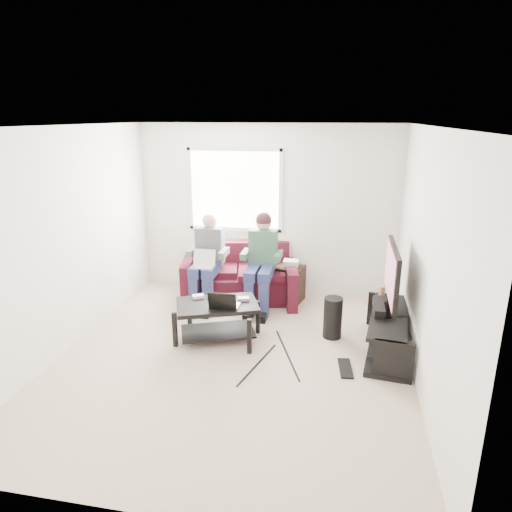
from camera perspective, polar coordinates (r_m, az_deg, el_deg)
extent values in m
plane|color=beige|center=(5.45, -2.80, -12.57)|extent=(4.50, 4.50, 0.00)
plane|color=white|center=(4.74, -3.27, 15.91)|extent=(4.50, 4.50, 0.00)
plane|color=silver|center=(7.08, 1.35, 5.74)|extent=(4.50, 0.00, 4.50)
plane|color=silver|center=(2.96, -13.65, -11.60)|extent=(4.50, 0.00, 4.50)
plane|color=silver|center=(5.74, -22.79, 1.67)|extent=(0.00, 4.50, 4.50)
plane|color=silver|center=(4.88, 20.45, -0.65)|extent=(0.00, 4.50, 4.50)
cube|color=white|center=(7.11, -2.67, 8.24)|extent=(1.40, 0.01, 1.20)
cube|color=silver|center=(7.11, -2.68, 8.23)|extent=(1.48, 0.04, 1.28)
cube|color=#4B1220|center=(7.00, -2.22, -3.76)|extent=(1.57, 1.06, 0.41)
cube|color=#4B1220|center=(7.17, -1.65, 0.25)|extent=(1.45, 0.50, 0.42)
cube|color=#4B1220|center=(7.18, -8.44, -2.64)|extent=(0.33, 0.88, 0.58)
cube|color=#4B1220|center=(6.84, 4.30, -3.52)|extent=(0.33, 0.88, 0.58)
cube|color=#4B1220|center=(6.98, -5.15, -1.66)|extent=(0.80, 0.78, 0.10)
cube|color=#4B1220|center=(6.82, 0.65, -2.04)|extent=(0.80, 0.78, 0.10)
cube|color=navy|center=(6.62, -7.30, -1.70)|extent=(0.16, 0.45, 0.14)
cube|color=navy|center=(6.56, -5.64, -1.81)|extent=(0.16, 0.45, 0.14)
cube|color=navy|center=(6.57, -7.69, -4.88)|extent=(0.13, 0.13, 0.51)
cube|color=navy|center=(6.51, -6.01, -5.02)|extent=(0.13, 0.13, 0.51)
cube|color=#56565B|center=(6.80, -5.75, 1.35)|extent=(0.40, 0.22, 0.55)
sphere|color=tan|center=(6.73, -5.79, 4.42)|extent=(0.22, 0.22, 0.22)
cube|color=navy|center=(6.42, -0.49, -2.15)|extent=(0.16, 0.45, 0.14)
cube|color=navy|center=(6.39, 1.27, -2.26)|extent=(0.16, 0.45, 0.14)
cube|color=navy|center=(6.37, -0.82, -5.44)|extent=(0.13, 0.13, 0.51)
cube|color=navy|center=(6.34, 0.96, -5.57)|extent=(0.13, 0.13, 0.51)
cube|color=#4A4D4C|center=(6.62, 0.90, 1.00)|extent=(0.40, 0.22, 0.55)
sphere|color=tan|center=(6.55, 0.95, 4.15)|extent=(0.22, 0.22, 0.22)
sphere|color=#32191D|center=(6.54, 0.95, 4.50)|extent=(0.23, 0.23, 0.23)
cube|color=black|center=(5.67, -4.88, -6.13)|extent=(1.13, 0.92, 0.05)
cube|color=black|center=(5.82, -4.79, -9.36)|extent=(1.03, 0.81, 0.02)
cube|color=black|center=(5.67, -10.10, -9.05)|extent=(0.05, 0.05, 0.44)
cube|color=black|center=(5.43, -0.83, -10.01)|extent=(0.05, 0.05, 0.44)
cube|color=black|center=(6.13, -8.32, -6.89)|extent=(0.05, 0.05, 0.44)
cube|color=black|center=(5.91, 0.24, -7.66)|extent=(0.05, 0.05, 0.44)
cube|color=silver|center=(5.83, -7.23, -5.04)|extent=(0.17, 0.14, 0.04)
cube|color=black|center=(5.83, -5.36, -4.96)|extent=(0.16, 0.13, 0.04)
cube|color=gray|center=(5.71, -1.57, -5.38)|extent=(0.16, 0.12, 0.04)
cube|color=black|center=(5.62, 16.33, -7.29)|extent=(0.59, 1.43, 0.04)
cube|color=black|center=(5.71, 16.15, -9.22)|extent=(0.55, 1.36, 0.03)
cube|color=black|center=(5.80, 15.98, -11.00)|extent=(0.59, 1.43, 0.06)
cube|color=black|center=(5.11, 16.77, -12.53)|extent=(0.42, 0.09, 0.46)
cube|color=black|center=(6.32, 15.66, -6.54)|extent=(0.42, 0.09, 0.46)
cube|color=black|center=(5.69, 16.28, -6.51)|extent=(0.12, 0.40, 0.04)
cube|color=black|center=(5.66, 16.35, -5.77)|extent=(0.06, 0.06, 0.12)
cube|color=black|center=(5.53, 16.68, -2.09)|extent=(0.05, 1.10, 0.65)
cube|color=#DB3384|center=(5.53, 16.37, -2.07)|extent=(0.01, 1.01, 0.58)
cube|color=black|center=(5.67, 15.09, -6.18)|extent=(0.12, 0.50, 0.10)
cylinder|color=#AF854B|center=(6.16, 15.44, -4.20)|extent=(0.08, 0.08, 0.12)
cube|color=silver|center=(5.33, 16.54, -10.67)|extent=(0.30, 0.22, 0.06)
cube|color=gray|center=(5.95, 15.96, -7.48)|extent=(0.34, 0.26, 0.08)
cube|color=black|center=(5.64, 16.23, -8.99)|extent=(0.38, 0.30, 0.07)
cylinder|color=black|center=(5.87, 9.57, -7.61)|extent=(0.23, 0.23, 0.53)
cube|color=black|center=(5.31, 11.11, -13.60)|extent=(0.18, 0.42, 0.02)
cube|color=black|center=(6.91, 4.33, -3.47)|extent=(0.37, 0.37, 0.54)
cube|color=silver|center=(6.81, 4.39, -0.93)|extent=(0.22, 0.18, 0.10)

